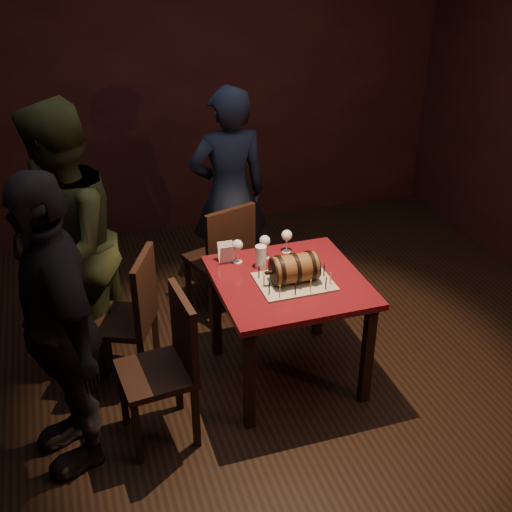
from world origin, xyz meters
name	(u,v)px	position (x,y,z in m)	size (l,w,h in m)	color
room_shell	(271,187)	(0.00, 0.00, 1.40)	(5.04, 5.04, 2.80)	black
pub_table	(289,294)	(0.14, 0.06, 0.64)	(0.90, 0.90, 0.75)	#4C0C14
cake_board	(294,282)	(0.16, 0.00, 0.76)	(0.45, 0.35, 0.01)	#A39D84
barrel_cake	(295,268)	(0.16, 0.00, 0.85)	(0.33, 0.19, 0.19)	brown
birthday_candles	(294,275)	(0.16, 0.00, 0.80)	(0.40, 0.30, 0.09)	#DDD384
wine_glass_left	(237,246)	(-0.10, 0.35, 0.87)	(0.07, 0.07, 0.16)	silver
wine_glass_mid	(265,242)	(0.09, 0.36, 0.87)	(0.07, 0.07, 0.16)	silver
wine_glass_right	(287,236)	(0.25, 0.39, 0.87)	(0.07, 0.07, 0.16)	silver
pint_of_ale	(261,257)	(0.02, 0.25, 0.82)	(0.07, 0.07, 0.15)	silver
menu_card	(227,253)	(-0.17, 0.38, 0.81)	(0.10, 0.05, 0.13)	white
chair_back	(224,255)	(-0.06, 0.87, 0.52)	(0.50, 0.50, 0.93)	black
chair_left_rear	(132,313)	(-0.81, 0.33, 0.52)	(0.53, 0.53, 0.93)	black
chair_left_front	(169,360)	(-0.68, -0.22, 0.52)	(0.44, 0.44, 0.93)	black
person_back	(229,194)	(0.10, 1.25, 0.83)	(0.61, 0.40, 1.67)	#171D2F
person_left_rear	(64,247)	(-1.15, 0.58, 0.91)	(0.89, 0.69, 1.83)	#34371B
person_left_front	(57,327)	(-1.24, -0.21, 0.86)	(1.01, 0.42, 1.73)	black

